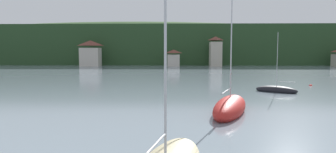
# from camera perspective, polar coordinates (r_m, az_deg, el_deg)

# --- Properties ---
(wooded_hillside) EXTENTS (352.00, 48.35, 26.47)m
(wooded_hillside) POSITION_cam_1_polar(r_m,az_deg,el_deg) (131.25, -3.07, 5.44)
(wooded_hillside) COLOR #264223
(wooded_hillside) RESTS_ON ground_plane
(shore_building_west) EXTENTS (6.51, 5.20, 8.53)m
(shore_building_west) POSITION_cam_1_polar(r_m,az_deg,el_deg) (102.14, -14.63, 4.25)
(shore_building_west) COLOR beige
(shore_building_west) RESTS_ON ground_plane
(shore_building_westcentral) EXTENTS (4.12, 3.42, 5.48)m
(shore_building_westcentral) POSITION_cam_1_polar(r_m,az_deg,el_deg) (97.32, 1.07, 3.52)
(shore_building_westcentral) COLOR beige
(shore_building_westcentral) RESTS_ON ground_plane
(shore_building_central) EXTENTS (3.83, 5.88, 9.80)m
(shore_building_central) POSITION_cam_1_polar(r_m,az_deg,el_deg) (99.32, 9.09, 4.70)
(shore_building_central) COLOR #BCB29E
(shore_building_central) RESTS_ON ground_plane
(sailboat_mid_2) EXTENTS (5.02, 8.72, 10.97)m
(sailboat_mid_2) POSITION_cam_1_polar(r_m,az_deg,el_deg) (25.38, 11.81, -5.84)
(sailboat_mid_2) COLOR red
(sailboat_mid_2) RESTS_ON ground_plane
(sailboat_far_6) EXTENTS (5.14, 4.21, 7.69)m
(sailboat_far_6) POSITION_cam_1_polar(r_m,az_deg,el_deg) (39.43, 20.03, -2.46)
(sailboat_far_6) COLOR black
(sailboat_far_6) RESTS_ON ground_plane
(mooring_buoy_near) EXTENTS (0.45, 0.45, 0.45)m
(mooring_buoy_near) POSITION_cam_1_polar(r_m,az_deg,el_deg) (48.61, 25.65, -1.59)
(mooring_buoy_near) COLOR red
(mooring_buoy_near) RESTS_ON ground_plane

